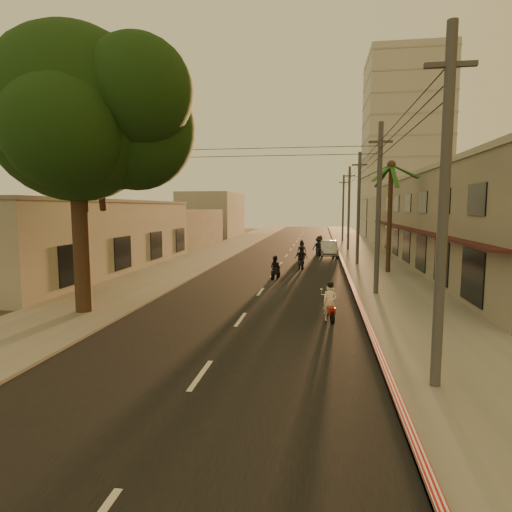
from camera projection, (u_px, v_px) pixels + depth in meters
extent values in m
plane|color=#383023|center=(231.00, 334.00, 15.81)|extent=(160.00, 160.00, 0.00)
cube|color=black|center=(281.00, 264.00, 35.46)|extent=(10.00, 140.00, 0.02)
cube|color=slate|center=(374.00, 265.00, 34.34)|extent=(5.00, 140.00, 0.12)
cube|color=slate|center=(193.00, 261.00, 36.57)|extent=(5.00, 140.00, 0.12)
cube|color=red|center=(347.00, 273.00, 29.78)|extent=(0.20, 60.00, 0.20)
cube|color=gray|center=(470.00, 223.00, 31.03)|extent=(8.00, 34.00, 7.00)
cube|color=#A8A498|center=(473.00, 173.00, 30.61)|extent=(8.20, 34.20, 0.30)
cube|color=#3A1718|center=(409.00, 229.00, 31.71)|extent=(0.80, 34.00, 0.12)
cube|color=#A8A498|center=(83.00, 237.00, 31.37)|extent=(8.00, 24.00, 5.00)
cube|color=gray|center=(82.00, 201.00, 31.07)|extent=(8.20, 24.20, 0.20)
cube|color=#B7B5B2|center=(404.00, 148.00, 66.88)|extent=(12.00, 12.00, 28.00)
cylinder|color=black|center=(81.00, 246.00, 18.48)|extent=(0.70, 0.70, 6.00)
cylinder|color=black|center=(100.00, 176.00, 18.42)|extent=(1.22, 2.17, 3.04)
cylinder|color=black|center=(61.00, 170.00, 17.91)|extent=(1.31, 1.49, 2.73)
sphere|color=black|center=(75.00, 115.00, 17.86)|extent=(7.20, 7.20, 7.20)
sphere|color=black|center=(136.00, 130.00, 18.57)|extent=(5.20, 5.20, 5.20)
sphere|color=black|center=(48.00, 127.00, 18.95)|extent=(4.80, 4.80, 4.80)
sphere|color=black|center=(64.00, 129.00, 16.10)|extent=(4.60, 4.60, 4.60)
sphere|color=black|center=(138.00, 92.00, 16.85)|extent=(4.40, 4.40, 4.40)
sphere|color=black|center=(2.00, 98.00, 16.98)|extent=(4.00, 4.00, 4.00)
sphere|color=black|center=(127.00, 101.00, 19.92)|extent=(4.40, 4.40, 4.40)
cylinder|color=black|center=(389.00, 220.00, 29.92)|extent=(0.32, 0.32, 7.60)
sphere|color=black|center=(391.00, 165.00, 29.49)|extent=(0.60, 0.60, 0.60)
cylinder|color=#38383A|center=(443.00, 214.00, 10.46)|extent=(0.26, 0.26, 9.00)
cube|color=#38383A|center=(451.00, 65.00, 10.06)|extent=(1.20, 0.12, 0.12)
cylinder|color=#38383A|center=(378.00, 210.00, 22.25)|extent=(0.26, 0.26, 9.00)
cube|color=#38383A|center=(381.00, 142.00, 21.85)|extent=(1.20, 0.12, 0.12)
cylinder|color=#38383A|center=(358.00, 209.00, 34.04)|extent=(0.26, 0.26, 9.00)
cube|color=#38383A|center=(360.00, 165.00, 33.64)|extent=(1.20, 0.12, 0.12)
cylinder|color=#38383A|center=(349.00, 209.00, 45.83)|extent=(0.26, 0.26, 9.00)
cube|color=#38383A|center=(350.00, 176.00, 45.43)|extent=(1.20, 0.12, 0.12)
cylinder|color=#38383A|center=(343.00, 209.00, 57.62)|extent=(0.26, 0.26, 9.00)
cube|color=#38383A|center=(344.00, 182.00, 57.22)|extent=(1.20, 0.12, 0.12)
cube|color=#A8A498|center=(401.00, 220.00, 57.61)|extent=(8.00, 14.00, 6.00)
cube|color=#A8A498|center=(175.00, 228.00, 51.05)|extent=(8.00, 14.00, 4.40)
cube|color=#A8A498|center=(212.00, 215.00, 68.59)|extent=(8.00, 14.00, 7.00)
cylinder|color=black|center=(327.00, 311.00, 18.26)|extent=(0.19, 0.53, 0.52)
cylinder|color=black|center=(332.00, 318.00, 17.11)|extent=(0.19, 0.53, 0.52)
cube|color=#9A1A0B|center=(330.00, 309.00, 17.59)|extent=(0.44, 1.05, 0.28)
cube|color=#9A1A0B|center=(328.00, 303.00, 18.03)|extent=(0.29, 0.14, 0.56)
cylinder|color=silver|center=(327.00, 295.00, 18.11)|extent=(0.51, 0.13, 0.04)
imported|color=white|center=(330.00, 302.00, 17.56)|extent=(0.70, 0.58, 1.56)
sphere|color=black|center=(330.00, 285.00, 17.48)|extent=(0.28, 0.28, 0.28)
sphere|color=silver|center=(321.00, 290.00, 18.05)|extent=(0.11, 0.11, 0.11)
sphere|color=silver|center=(334.00, 289.00, 18.07)|extent=(0.11, 0.11, 0.11)
cylinder|color=black|center=(278.00, 274.00, 28.41)|extent=(0.20, 0.50, 0.50)
cylinder|color=black|center=(273.00, 277.00, 27.39)|extent=(0.20, 0.50, 0.50)
cube|color=black|center=(275.00, 272.00, 27.81)|extent=(0.46, 1.00, 0.27)
cube|color=black|center=(278.00, 269.00, 28.20)|extent=(0.28, 0.15, 0.53)
cylinder|color=silver|center=(278.00, 264.00, 28.27)|extent=(0.48, 0.15, 0.04)
imported|color=black|center=(275.00, 268.00, 27.78)|extent=(0.97, 0.88, 1.49)
sphere|color=black|center=(275.00, 257.00, 27.70)|extent=(0.27, 0.27, 0.27)
cylinder|color=black|center=(299.00, 264.00, 33.18)|extent=(0.22, 0.56, 0.56)
cylinder|color=black|center=(302.00, 266.00, 31.95)|extent=(0.22, 0.56, 0.56)
cube|color=black|center=(301.00, 262.00, 32.46)|extent=(0.51, 1.13, 0.30)
cube|color=black|center=(300.00, 259.00, 32.94)|extent=(0.31, 0.16, 0.60)
cylinder|color=silver|center=(300.00, 255.00, 33.01)|extent=(0.54, 0.16, 0.04)
imported|color=black|center=(301.00, 258.00, 32.43)|extent=(1.15, 0.82, 1.67)
sphere|color=black|center=(301.00, 248.00, 32.34)|extent=(0.30, 0.30, 0.30)
cylinder|color=black|center=(302.00, 256.00, 38.92)|extent=(0.12, 0.56, 0.56)
cylinder|color=black|center=(301.00, 257.00, 37.71)|extent=(0.12, 0.56, 0.56)
cube|color=black|center=(302.00, 254.00, 38.21)|extent=(0.32, 1.10, 0.30)
cube|color=black|center=(302.00, 251.00, 38.68)|extent=(0.30, 0.11, 0.60)
cylinder|color=silver|center=(302.00, 248.00, 38.76)|extent=(0.55, 0.06, 0.04)
imported|color=black|center=(302.00, 250.00, 38.18)|extent=(0.86, 0.59, 1.67)
sphere|color=black|center=(302.00, 242.00, 38.09)|extent=(0.30, 0.30, 0.30)
cylinder|color=black|center=(317.00, 252.00, 41.95)|extent=(0.23, 0.61, 0.61)
cylinder|color=black|center=(320.00, 254.00, 40.61)|extent=(0.23, 0.61, 0.61)
cube|color=black|center=(318.00, 250.00, 41.16)|extent=(0.53, 1.23, 0.32)
cube|color=black|center=(317.00, 248.00, 41.68)|extent=(0.34, 0.17, 0.65)
cylinder|color=silver|center=(317.00, 244.00, 41.77)|extent=(0.59, 0.16, 0.04)
imported|color=black|center=(318.00, 247.00, 41.13)|extent=(1.44, 1.13, 1.82)
sphere|color=black|center=(319.00, 238.00, 41.03)|extent=(0.32, 0.32, 0.32)
imported|color=#A5A8AE|center=(328.00, 248.00, 41.09)|extent=(2.17, 4.72, 1.49)
cylinder|color=black|center=(323.00, 248.00, 46.88)|extent=(0.26, 0.53, 0.53)
cylinder|color=black|center=(319.00, 249.00, 45.84)|extent=(0.26, 0.53, 0.53)
cube|color=black|center=(321.00, 246.00, 46.27)|extent=(0.58, 1.06, 0.28)
cube|color=black|center=(322.00, 244.00, 46.67)|extent=(0.30, 0.18, 0.56)
cylinder|color=silver|center=(322.00, 241.00, 46.73)|extent=(0.50, 0.20, 0.04)
imported|color=black|center=(321.00, 243.00, 46.24)|extent=(1.08, 0.97, 1.58)
sphere|color=black|center=(321.00, 237.00, 46.16)|extent=(0.28, 0.28, 0.28)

